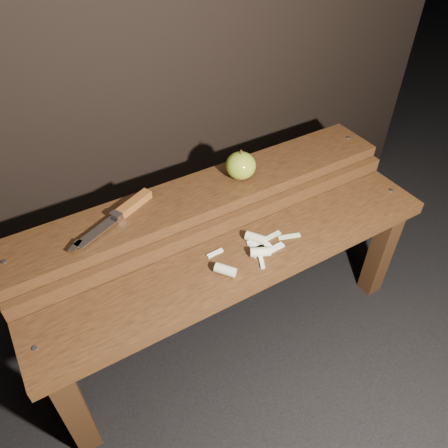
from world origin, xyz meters
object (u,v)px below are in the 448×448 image
bench_rear_tier (206,213)px  knife (125,210)px  bench_front_tier (246,274)px  apple (241,166)px

bench_rear_tier → knife: knife is taller
bench_front_tier → apple: size_ratio=12.77×
bench_front_tier → bench_rear_tier: bench_rear_tier is taller
bench_front_tier → apple: 0.32m
bench_front_tier → bench_rear_tier: 0.23m
bench_front_tier → apple: (0.12, 0.23, 0.19)m
bench_rear_tier → apple: 0.18m
bench_rear_tier → knife: bearing=174.7°
bench_rear_tier → knife: (-0.24, 0.02, 0.10)m
knife → apple: bearing=-2.8°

